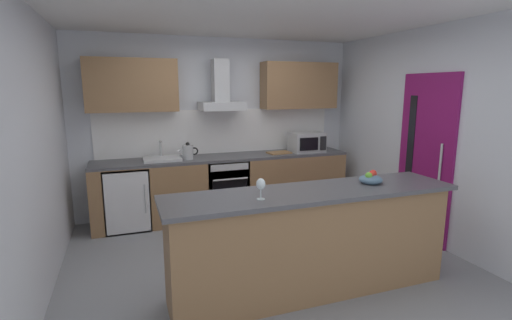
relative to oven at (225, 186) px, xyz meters
The scene contains 19 objects.
ground 1.58m from the oven, 88.99° to the right, with size 5.20×4.71×0.02m, color gray.
ceiling 2.63m from the oven, 88.99° to the right, with size 5.20×4.71×0.02m, color white.
wall_back 0.93m from the oven, 86.24° to the left, with size 5.20×0.12×2.60m, color silver.
wall_left 2.75m from the oven, 144.72° to the right, with size 0.12×4.71×2.60m, color silver.
wall_right 2.79m from the oven, 34.62° to the right, with size 0.12×4.71×2.60m, color silver.
backsplash_tile 0.84m from the oven, 85.43° to the left, with size 3.57×0.02×0.66m, color white.
counter_back 0.04m from the oven, 44.58° to the left, with size 3.70×0.60×0.90m.
counter_island 2.30m from the oven, 84.71° to the right, with size 2.71×0.64×0.98m.
upper_cabinets 1.46m from the oven, 81.39° to the left, with size 3.65×0.32×0.70m.
side_door 2.72m from the oven, 37.46° to the right, with size 0.08×0.85×2.05m.
oven is the anchor object (origin of this frame).
refrigerator 1.36m from the oven, behind, with size 0.58×0.60×0.85m.
microwave 1.44m from the oven, ahead, with size 0.50×0.38×0.30m.
sink 1.00m from the oven, behind, with size 0.50×0.40×0.26m.
kettle 0.76m from the oven, behind, with size 0.29×0.15×0.24m.
range_hood 1.33m from the oven, 90.00° to the left, with size 0.62×0.45×0.72m.
wine_glass 2.50m from the oven, 97.81° to the right, with size 0.08×0.08×0.18m.
fruit_bowl 2.47m from the oven, 69.26° to the right, with size 0.22×0.22×0.13m.
chopping_board 0.96m from the oven, ahead, with size 0.34×0.22×0.02m, color #9E7247.
Camera 1 is at (-1.38, -3.64, 1.88)m, focal length 26.18 mm.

